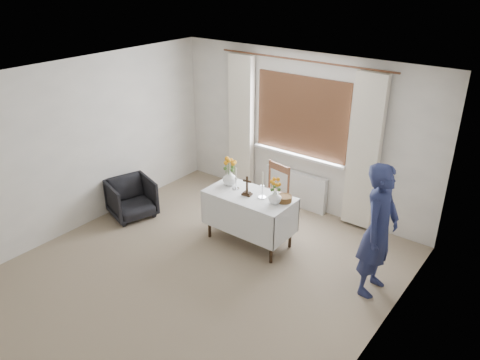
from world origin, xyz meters
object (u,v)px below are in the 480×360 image
(altar_table, at_px, (249,219))
(wooden_cross, at_px, (247,186))
(armchair, at_px, (131,198))
(person, at_px, (379,230))
(flower_vase_left, at_px, (230,178))
(flower_vase_right, at_px, (275,197))
(wooden_chair, at_px, (269,197))

(altar_table, xyz_separation_m, wooden_cross, (-0.02, -0.03, 0.52))
(wooden_cross, bearing_deg, armchair, -174.60)
(person, relative_size, flower_vase_left, 7.66)
(person, relative_size, flower_vase_right, 9.07)
(person, xyz_separation_m, flower_vase_left, (-2.24, 0.04, 0.03))
(wooden_cross, bearing_deg, flower_vase_right, -3.73)
(flower_vase_left, height_order, flower_vase_right, flower_vase_left)
(wooden_cross, relative_size, flower_vase_left, 1.29)
(altar_table, height_order, flower_vase_right, flower_vase_right)
(person, xyz_separation_m, wooden_cross, (-1.85, -0.08, 0.07))
(armchair, height_order, flower_vase_right, flower_vase_right)
(armchair, distance_m, flower_vase_left, 1.72)
(altar_table, xyz_separation_m, person, (1.83, 0.05, 0.46))
(wooden_chair, xyz_separation_m, armchair, (-1.90, -1.05, -0.18))
(wooden_cross, bearing_deg, flower_vase_left, 154.49)
(altar_table, height_order, wooden_cross, wooden_cross)
(person, distance_m, flower_vase_left, 2.24)
(altar_table, bearing_deg, person, 1.63)
(altar_table, relative_size, person, 0.74)
(altar_table, distance_m, flower_vase_right, 0.63)
(armchair, relative_size, wooden_cross, 2.39)
(wooden_chair, xyz_separation_m, flower_vase_right, (0.44, -0.54, 0.36))
(wooden_cross, height_order, flower_vase_left, wooden_cross)
(wooden_chair, distance_m, wooden_cross, 0.71)
(armchair, xyz_separation_m, flower_vase_left, (1.51, 0.59, 0.57))
(altar_table, xyz_separation_m, armchair, (-1.93, -0.50, -0.07))
(altar_table, bearing_deg, armchair, -165.43)
(wooden_cross, bearing_deg, wooden_chair, 82.61)
(wooden_chair, relative_size, armchair, 1.46)
(wooden_cross, xyz_separation_m, flower_vase_left, (-0.39, 0.12, -0.03))
(altar_table, distance_m, armchair, 1.99)
(armchair, xyz_separation_m, flower_vase_right, (2.34, 0.51, 0.55))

